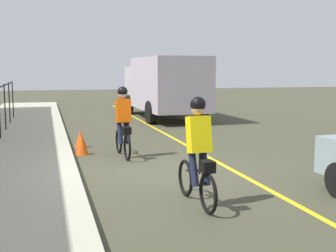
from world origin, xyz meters
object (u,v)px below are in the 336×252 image
traffic_cone_far (82,144)px  box_truck_background (164,85)px  cyclist_lead (123,122)px  traffic_cone_near (80,139)px  cyclist_follow (198,152)px

traffic_cone_far → box_truck_background: bearing=-29.0°
cyclist_lead → box_truck_background: size_ratio=0.27×
traffic_cone_near → traffic_cone_far: (-1.14, 0.05, 0.02)m
box_truck_background → traffic_cone_near: bearing=145.6°
cyclist_lead → cyclist_follow: 4.42m
traffic_cone_near → traffic_cone_far: bearing=177.6°
cyclist_follow → traffic_cone_far: cyclist_follow is taller
cyclist_follow → box_truck_background: box_truck_background is taller
cyclist_follow → traffic_cone_far: (5.03, 1.51, -0.64)m
cyclist_follow → traffic_cone_far: 5.29m
box_truck_background → traffic_cone_far: box_truck_background is taller
cyclist_follow → box_truck_background: size_ratio=0.27×
cyclist_lead → cyclist_follow: size_ratio=1.00×
cyclist_follow → traffic_cone_near: 6.38m
cyclist_lead → box_truck_background: 9.17m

